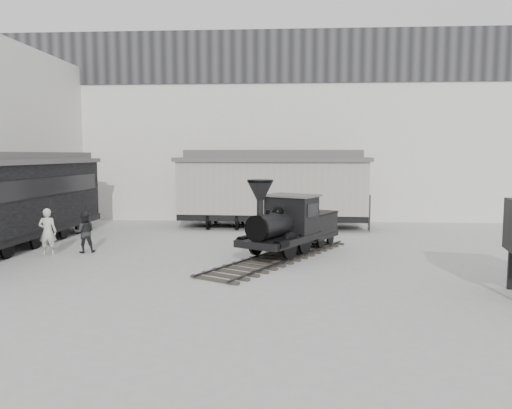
# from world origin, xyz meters

# --- Properties ---
(ground) EXTENTS (90.00, 90.00, 0.00)m
(ground) POSITION_xyz_m (0.00, 0.00, 0.00)
(ground) COLOR #9E9E9B
(north_wall) EXTENTS (34.00, 2.51, 11.00)m
(north_wall) POSITION_xyz_m (0.00, 14.98, 5.55)
(north_wall) COLOR silver
(north_wall) RESTS_ON ground
(locomotive) EXTENTS (5.74, 8.21, 2.97)m
(locomotive) POSITION_xyz_m (1.18, 3.77, 1.10)
(locomotive) COLOR #302C25
(locomotive) RESTS_ON ground
(boxcar) EXTENTS (10.28, 3.59, 4.16)m
(boxcar) POSITION_xyz_m (0.38, 11.21, 2.18)
(boxcar) COLOR black
(boxcar) RESTS_ON ground
(passenger_coach) EXTENTS (3.56, 14.04, 3.73)m
(passenger_coach) POSITION_xyz_m (-10.47, 4.18, 2.06)
(passenger_coach) COLOR black
(passenger_coach) RESTS_ON ground
(visitor_a) EXTENTS (0.74, 0.55, 1.85)m
(visitor_a) POSITION_xyz_m (-8.18, 3.34, 0.93)
(visitor_a) COLOR beige
(visitor_a) RESTS_ON ground
(visitor_b) EXTENTS (0.98, 0.88, 1.66)m
(visitor_b) POSITION_xyz_m (-6.96, 3.95, 0.83)
(visitor_b) COLOR black
(visitor_b) RESTS_ON ground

